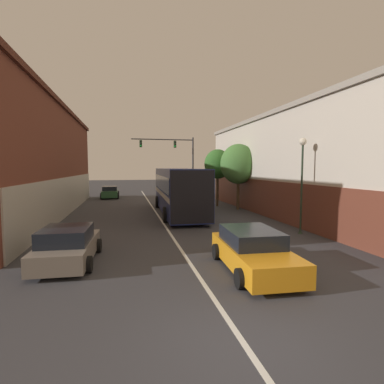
# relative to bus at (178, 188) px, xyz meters

# --- Properties ---
(ground_plane) EXTENTS (160.00, 160.00, 0.00)m
(ground_plane) POSITION_rel_bus_xyz_m (-1.61, -16.97, -1.91)
(ground_plane) COLOR #38383D
(lane_center_line) EXTENTS (0.14, 45.41, 0.01)m
(lane_center_line) POSITION_rel_bus_xyz_m (-1.61, -0.26, -1.91)
(lane_center_line) COLOR silver
(lane_center_line) RESTS_ON ground_plane
(building_left_brick) EXTENTS (9.21, 25.54, 7.96)m
(building_left_brick) POSITION_rel_bus_xyz_m (-12.50, 1.58, 2.19)
(building_left_brick) COLOR brown
(building_left_brick) RESTS_ON ground_plane
(building_right_storefront) EXTENTS (8.47, 26.60, 7.35)m
(building_right_storefront) POSITION_rel_bus_xyz_m (9.92, -3.48, 1.88)
(building_right_storefront) COLOR beige
(building_right_storefront) RESTS_ON ground_plane
(bus) EXTENTS (3.20, 11.80, 3.40)m
(bus) POSITION_rel_bus_xyz_m (0.00, 0.00, 0.00)
(bus) COLOR navy
(bus) RESTS_ON ground_plane
(hatchback_foreground) EXTENTS (2.28, 4.61, 1.37)m
(hatchback_foreground) POSITION_rel_bus_xyz_m (0.34, -12.95, -1.26)
(hatchback_foreground) COLOR orange
(hatchback_foreground) RESTS_ON ground_plane
(parked_car_left_near) EXTENTS (2.17, 4.04, 1.35)m
(parked_car_left_near) POSITION_rel_bus_xyz_m (-5.98, -10.83, -1.28)
(parked_car_left_near) COLOR slate
(parked_car_left_near) RESTS_ON ground_plane
(parked_car_left_mid) EXTENTS (2.03, 4.45, 1.35)m
(parked_car_left_mid) POSITION_rel_bus_xyz_m (-5.67, 13.21, -1.25)
(parked_car_left_mid) COLOR #285633
(parked_car_left_mid) RESTS_ON ground_plane
(traffic_signal_gantry) EXTENTS (7.23, 0.36, 7.00)m
(traffic_signal_gantry) POSITION_rel_bus_xyz_m (1.91, 12.43, 3.10)
(traffic_signal_gantry) COLOR #333338
(traffic_signal_gantry) RESTS_ON ground_plane
(street_lamp) EXTENTS (0.38, 0.38, 5.02)m
(street_lamp) POSITION_rel_bus_xyz_m (5.12, -8.27, 1.38)
(street_lamp) COLOR #233323
(street_lamp) RESTS_ON ground_plane
(street_tree_near) EXTENTS (2.98, 2.68, 5.42)m
(street_tree_near) POSITION_rel_bus_xyz_m (5.22, 1.07, 1.86)
(street_tree_near) COLOR #4C3823
(street_tree_near) RESTS_ON ground_plane
(street_tree_far) EXTENTS (2.41, 2.17, 5.12)m
(street_tree_far) POSITION_rel_bus_xyz_m (4.21, 3.53, 1.86)
(street_tree_far) COLOR #4C3823
(street_tree_far) RESTS_ON ground_plane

